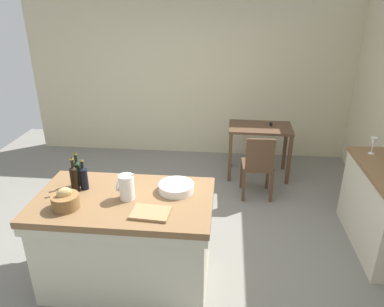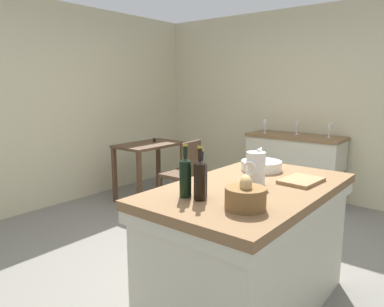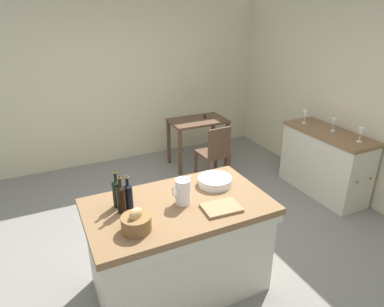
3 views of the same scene
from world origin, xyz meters
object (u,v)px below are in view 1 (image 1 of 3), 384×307
bread_basket (65,201)px  wine_bottle_amber (78,173)px  wooden_chair (258,165)px  pitcher (126,187)px  wash_bowl (176,187)px  writing_desk (260,135)px  wine_glass_middle (373,143)px  cutting_board (151,213)px  wine_bottle_green (74,178)px  side_cabinet (382,209)px  wine_bottle_dark (84,177)px  island_table (127,237)px

bread_basket → wine_bottle_amber: wine_bottle_amber is taller
wooden_chair → pitcher: size_ratio=3.35×
wooden_chair → wash_bowl: size_ratio=2.80×
wash_bowl → wooden_chair: bearing=60.6°
writing_desk → wine_bottle_amber: size_ratio=2.81×
wooden_chair → wine_glass_middle: wine_glass_middle is taller
bread_basket → wine_glass_middle: bearing=25.7°
wash_bowl → cutting_board: 0.42m
bread_basket → wine_bottle_green: 0.30m
wash_bowl → bread_basket: 0.95m
wine_bottle_amber → wine_bottle_green: bearing=-84.7°
wooden_chair → bread_basket: bearing=-132.4°
wine_glass_middle → pitcher: bearing=-153.8°
writing_desk → wine_bottle_amber: (-1.83, -2.17, 0.38)m
bread_basket → side_cabinet: bearing=18.2°
wine_bottle_dark → wooden_chair: bearing=42.7°
island_table → bread_basket: (-0.43, -0.21, 0.48)m
wash_bowl → wine_bottle_green: size_ratio=0.99×
wine_bottle_green → writing_desk: bearing=51.3°
wine_bottle_amber → wooden_chair: bearing=40.3°
wine_bottle_green → wine_bottle_dark: bearing=30.9°
wine_bottle_amber → wash_bowl: bearing=-1.3°
side_cabinet → cutting_board: cutting_board is taller
pitcher → wine_bottle_green: wine_bottle_green is taller
wash_bowl → wine_bottle_dark: bearing=-177.3°
bread_basket → wine_bottle_dark: size_ratio=0.78×
wine_bottle_dark → wine_bottle_green: bearing=-149.1°
island_table → writing_desk: (1.36, 2.36, 0.16)m
cutting_board → wine_bottle_green: size_ratio=0.96×
pitcher → wine_bottle_dark: wine_bottle_dark is taller
wine_glass_middle → wine_bottle_dark: bearing=-159.5°
island_table → pitcher: pitcher is taller
wooden_chair → wine_bottle_dark: wine_bottle_dark is taller
side_cabinet → island_table: bearing=-163.2°
pitcher → bread_basket: (-0.46, -0.20, -0.05)m
writing_desk → bread_basket: bread_basket is taller
pitcher → cutting_board: size_ratio=0.86×
cutting_board → wine_bottle_dark: (-0.68, 0.35, 0.11)m
wooden_chair → wine_bottle_amber: bearing=-139.7°
writing_desk → bread_basket: size_ratio=4.03×
island_table → wine_bottle_green: size_ratio=4.86×
writing_desk → wash_bowl: 2.40m
wash_bowl → wine_bottle_amber: (-0.91, 0.02, 0.09)m
bread_basket → wine_glass_middle: size_ratio=1.20×
side_cabinet → wine_bottle_amber: 3.12m
bread_basket → wine_bottle_green: (-0.03, 0.29, 0.06)m
wine_bottle_dark → wine_bottle_amber: 0.10m
island_table → cutting_board: size_ratio=5.07×
side_cabinet → wine_bottle_amber: (-3.01, -0.59, 0.58)m
wash_bowl → wine_glass_middle: bearing=26.9°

